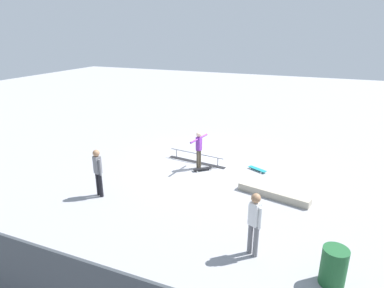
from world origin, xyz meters
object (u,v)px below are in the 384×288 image
at_px(bystander_white_shirt, 254,221).
at_px(loose_skateboard_teal, 257,169).
at_px(skate_ledge, 273,194).
at_px(bystander_grey_shirt, 98,170).
at_px(skateboard_main, 203,169).
at_px(grind_rail, 196,158).
at_px(skater_main, 199,147).
at_px(trash_bin, 334,267).

bearing_deg(bystander_white_shirt, loose_skateboard_teal, -55.46).
distance_m(skate_ledge, bystander_grey_shirt, 6.01).
bearing_deg(skateboard_main, loose_skateboard_teal, 160.32).
bearing_deg(bystander_white_shirt, grind_rail, -30.96).
relative_size(grind_rail, skater_main, 1.71).
bearing_deg(skateboard_main, grind_rail, -93.43).
xyz_separation_m(bystander_white_shirt, trash_bin, (-1.87, 0.31, -0.52)).
relative_size(skater_main, bystander_grey_shirt, 0.94).
bearing_deg(loose_skateboard_teal, grind_rail, 28.59).
bearing_deg(skate_ledge, trash_bin, 117.68).
distance_m(skateboard_main, bystander_white_shirt, 5.44).
height_order(skateboard_main, trash_bin, trash_bin).
relative_size(skateboard_main, trash_bin, 0.80).
distance_m(bystander_white_shirt, loose_skateboard_teal, 5.42).
relative_size(skate_ledge, bystander_white_shirt, 1.43).
relative_size(skater_main, skateboard_main, 2.16).
bearing_deg(grind_rail, skateboard_main, 135.20).
height_order(skater_main, skateboard_main, skater_main).
bearing_deg(trash_bin, skate_ledge, -62.32).
distance_m(skateboard_main, bystander_grey_shirt, 4.28).
bearing_deg(grind_rail, skater_main, 127.38).
relative_size(skateboard_main, loose_skateboard_teal, 0.91).
relative_size(skate_ledge, skateboard_main, 3.39).
height_order(grind_rail, skateboard_main, grind_rail).
bearing_deg(trash_bin, loose_skateboard_teal, -62.94).
xyz_separation_m(skate_ledge, loose_skateboard_teal, (0.97, -1.99, -0.05)).
xyz_separation_m(skater_main, skateboard_main, (-0.23, 0.14, -0.85)).
bearing_deg(trash_bin, skater_main, -43.55).
xyz_separation_m(skate_ledge, trash_bin, (-1.88, 3.58, 0.33)).
height_order(grind_rail, bystander_white_shirt, bystander_white_shirt).
distance_m(grind_rail, skater_main, 0.98).
bearing_deg(loose_skateboard_teal, bystander_white_shirt, 126.38).
xyz_separation_m(skateboard_main, trash_bin, (-4.91, 4.74, 0.38)).
height_order(bystander_grey_shirt, loose_skateboard_teal, bystander_grey_shirt).
relative_size(bystander_grey_shirt, bystander_white_shirt, 0.98).
height_order(bystander_white_shirt, trash_bin, bystander_white_shirt).
height_order(grind_rail, skater_main, skater_main).
distance_m(grind_rail, skateboard_main, 0.90).
bearing_deg(skateboard_main, skate_ledge, 117.57).
height_order(grind_rail, bystander_grey_shirt, bystander_grey_shirt).
relative_size(grind_rail, trash_bin, 2.97).
bearing_deg(grind_rail, bystander_white_shirt, 132.06).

